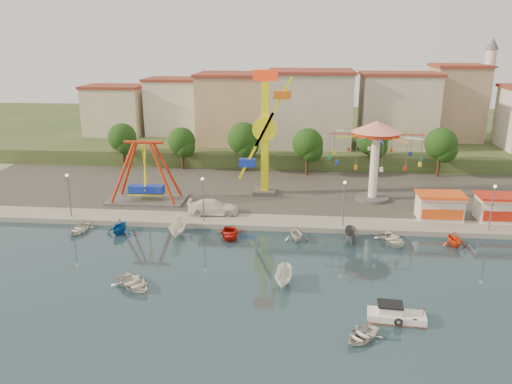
# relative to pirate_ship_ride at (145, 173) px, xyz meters

# --- Properties ---
(ground) EXTENTS (200.00, 200.00, 0.00)m
(ground) POSITION_rel_pirate_ship_ride_xyz_m (16.80, -19.64, -4.39)
(ground) COLOR #142B38
(ground) RESTS_ON ground
(quay_deck) EXTENTS (200.00, 100.00, 0.60)m
(quay_deck) POSITION_rel_pirate_ship_ride_xyz_m (16.80, 42.36, -4.09)
(quay_deck) COLOR #9E998E
(quay_deck) RESTS_ON ground
(asphalt_pad) EXTENTS (90.00, 28.00, 0.01)m
(asphalt_pad) POSITION_rel_pirate_ship_ride_xyz_m (16.80, 10.36, -3.79)
(asphalt_pad) COLOR #4C4944
(asphalt_pad) RESTS_ON quay_deck
(hill_terrace) EXTENTS (200.00, 60.00, 3.00)m
(hill_terrace) POSITION_rel_pirate_ship_ride_xyz_m (16.80, 47.36, -2.89)
(hill_terrace) COLOR #384C26
(hill_terrace) RESTS_ON ground
(pirate_ship_ride) EXTENTS (10.00, 5.00, 8.00)m
(pirate_ship_ride) POSITION_rel_pirate_ship_ride_xyz_m (0.00, 0.00, 0.00)
(pirate_ship_ride) COLOR #59595E
(pirate_ship_ride) RESTS_ON quay_deck
(kamikaze_tower) EXTENTS (5.13, 3.10, 16.50)m
(kamikaze_tower) POSITION_rel_pirate_ship_ride_xyz_m (15.27, 4.53, 4.16)
(kamikaze_tower) COLOR #59595E
(kamikaze_tower) RESTS_ON quay_deck
(wave_swinger) EXTENTS (11.60, 11.60, 10.40)m
(wave_swinger) POSITION_rel_pirate_ship_ride_xyz_m (29.31, 3.37, 3.80)
(wave_swinger) COLOR #59595E
(wave_swinger) RESTS_ON quay_deck
(booth_left) EXTENTS (5.40, 3.78, 3.08)m
(booth_left) POSITION_rel_pirate_ship_ride_xyz_m (36.21, -3.15, -2.23)
(booth_left) COLOR white
(booth_left) RESTS_ON quay_deck
(booth_mid) EXTENTS (5.40, 3.78, 3.08)m
(booth_mid) POSITION_rel_pirate_ship_ride_xyz_m (43.03, -3.15, -2.23)
(booth_mid) COLOR white
(booth_mid) RESTS_ON quay_deck
(lamp_post_0) EXTENTS (0.14, 0.14, 5.00)m
(lamp_post_0) POSITION_rel_pirate_ship_ride_xyz_m (-7.20, -6.64, -1.29)
(lamp_post_0) COLOR #59595E
(lamp_post_0) RESTS_ON quay_deck
(lamp_post_1) EXTENTS (0.14, 0.14, 5.00)m
(lamp_post_1) POSITION_rel_pirate_ship_ride_xyz_m (8.80, -6.64, -1.29)
(lamp_post_1) COLOR #59595E
(lamp_post_1) RESTS_ON quay_deck
(lamp_post_2) EXTENTS (0.14, 0.14, 5.00)m
(lamp_post_2) POSITION_rel_pirate_ship_ride_xyz_m (24.80, -6.64, -1.29)
(lamp_post_2) COLOR #59595E
(lamp_post_2) RESTS_ON quay_deck
(lamp_post_3) EXTENTS (0.14, 0.14, 5.00)m
(lamp_post_3) POSITION_rel_pirate_ship_ride_xyz_m (40.80, -6.64, -1.29)
(lamp_post_3) COLOR #59595E
(lamp_post_3) RESTS_ON quay_deck
(tree_0) EXTENTS (4.60, 4.60, 7.19)m
(tree_0) POSITION_rel_pirate_ship_ride_xyz_m (-9.20, 17.34, 1.08)
(tree_0) COLOR #382314
(tree_0) RESTS_ON quay_deck
(tree_1) EXTENTS (4.35, 4.35, 6.80)m
(tree_1) POSITION_rel_pirate_ship_ride_xyz_m (0.80, 16.60, 0.81)
(tree_1) COLOR #382314
(tree_1) RESTS_ON quay_deck
(tree_2) EXTENTS (5.02, 5.02, 7.85)m
(tree_2) POSITION_rel_pirate_ship_ride_xyz_m (10.80, 16.17, 1.52)
(tree_2) COLOR #382314
(tree_2) RESTS_ON quay_deck
(tree_3) EXTENTS (4.68, 4.68, 7.32)m
(tree_3) POSITION_rel_pirate_ship_ride_xyz_m (20.80, 14.72, 1.16)
(tree_3) COLOR #382314
(tree_3) RESTS_ON quay_deck
(tree_4) EXTENTS (4.86, 4.86, 7.60)m
(tree_4) POSITION_rel_pirate_ship_ride_xyz_m (30.80, 17.71, 1.35)
(tree_4) COLOR #382314
(tree_4) RESTS_ON quay_deck
(tree_5) EXTENTS (4.83, 4.83, 7.54)m
(tree_5) POSITION_rel_pirate_ship_ride_xyz_m (40.80, 15.90, 1.31)
(tree_5) COLOR #382314
(tree_5) RESTS_ON quay_deck
(building_0) EXTENTS (9.26, 9.53, 11.87)m
(building_0) POSITION_rel_pirate_ship_ride_xyz_m (-16.57, 26.42, 4.54)
(building_0) COLOR beige
(building_0) RESTS_ON hill_terrace
(building_1) EXTENTS (12.33, 9.01, 8.63)m
(building_1) POSITION_rel_pirate_ship_ride_xyz_m (-4.53, 31.74, 2.92)
(building_1) COLOR silver
(building_1) RESTS_ON hill_terrace
(building_2) EXTENTS (11.95, 9.28, 11.23)m
(building_2) POSITION_rel_pirate_ship_ride_xyz_m (8.61, 32.32, 4.22)
(building_2) COLOR tan
(building_2) RESTS_ON hill_terrace
(building_3) EXTENTS (12.59, 10.50, 9.20)m
(building_3) POSITION_rel_pirate_ship_ride_xyz_m (22.40, 29.16, 3.20)
(building_3) COLOR beige
(building_3) RESTS_ON hill_terrace
(building_4) EXTENTS (10.75, 9.23, 9.24)m
(building_4) POSITION_rel_pirate_ship_ride_xyz_m (35.87, 32.56, 3.22)
(building_4) COLOR beige
(building_4) RESTS_ON hill_terrace
(building_5) EXTENTS (12.77, 10.96, 11.21)m
(building_5) POSITION_rel_pirate_ship_ride_xyz_m (49.17, 30.69, 4.21)
(building_5) COLOR tan
(building_5) RESTS_ON hill_terrace
(minaret) EXTENTS (2.80, 2.80, 18.00)m
(minaret) POSITION_rel_pirate_ship_ride_xyz_m (52.80, 34.36, 8.15)
(minaret) COLOR silver
(minaret) RESTS_ON hill_terrace
(cabin_motorboat) EXTENTS (4.49, 2.01, 1.54)m
(cabin_motorboat) POSITION_rel_pirate_ship_ride_xyz_m (27.50, -25.35, -3.98)
(cabin_motorboat) COLOR white
(cabin_motorboat) RESTS_ON ground
(rowboat_a) EXTENTS (5.08, 4.94, 0.86)m
(rowboat_a) POSITION_rel_pirate_ship_ride_xyz_m (5.55, -22.01, -3.96)
(rowboat_a) COLOR white
(rowboat_a) RESTS_ON ground
(rowboat_b) EXTENTS (3.91, 4.02, 0.68)m
(rowboat_b) POSITION_rel_pirate_ship_ride_xyz_m (24.64, -28.15, -4.05)
(rowboat_b) COLOR silver
(rowboat_b) RESTS_ON ground
(skiff) EXTENTS (1.73, 3.95, 1.49)m
(skiff) POSITION_rel_pirate_ship_ride_xyz_m (18.67, -20.24, -3.65)
(skiff) COLOR white
(skiff) RESTS_ON ground
(van) EXTENTS (6.24, 3.01, 1.75)m
(van) POSITION_rel_pirate_ship_ride_xyz_m (9.49, -4.15, -2.92)
(van) COLOR white
(van) RESTS_ON quay_deck
(moored_boat_0) EXTENTS (2.85, 3.79, 0.75)m
(moored_boat_0) POSITION_rel_pirate_ship_ride_xyz_m (-4.96, -9.84, -4.02)
(moored_boat_0) COLOR silver
(moored_boat_0) RESTS_ON ground
(moored_boat_1) EXTENTS (3.01, 3.41, 1.68)m
(moored_boat_1) POSITION_rel_pirate_ship_ride_xyz_m (-0.17, -9.84, -3.55)
(moored_boat_1) COLOR #11569D
(moored_boat_1) RESTS_ON ground
(moored_boat_2) EXTENTS (1.85, 4.31, 1.63)m
(moored_boat_2) POSITION_rel_pirate_ship_ride_xyz_m (6.50, -9.84, -3.58)
(moored_boat_2) COLOR white
(moored_boat_2) RESTS_ON ground
(moored_boat_3) EXTENTS (3.37, 4.32, 0.82)m
(moored_boat_3) POSITION_rel_pirate_ship_ride_xyz_m (12.28, -9.84, -3.98)
(moored_boat_3) COLOR #B3180E
(moored_boat_3) RESTS_ON ground
(moored_boat_4) EXTENTS (3.22, 3.51, 1.55)m
(moored_boat_4) POSITION_rel_pirate_ship_ride_xyz_m (19.62, -9.84, -3.62)
(moored_boat_4) COLOR silver
(moored_boat_4) RESTS_ON ground
(moored_boat_5) EXTENTS (1.55, 3.71, 1.41)m
(moored_boat_5) POSITION_rel_pirate_ship_ride_xyz_m (25.48, -9.84, -3.69)
(moored_boat_5) COLOR #5C5C61
(moored_boat_5) RESTS_ON ground
(moored_boat_6) EXTENTS (4.12, 4.89, 0.87)m
(moored_boat_6) POSITION_rel_pirate_ship_ride_xyz_m (29.85, -9.84, -3.96)
(moored_boat_6) COLOR silver
(moored_boat_6) RESTS_ON ground
(moored_boat_7) EXTENTS (2.91, 3.23, 1.50)m
(moored_boat_7) POSITION_rel_pirate_ship_ride_xyz_m (36.21, -9.84, -3.64)
(moored_boat_7) COLOR #F24115
(moored_boat_7) RESTS_ON ground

